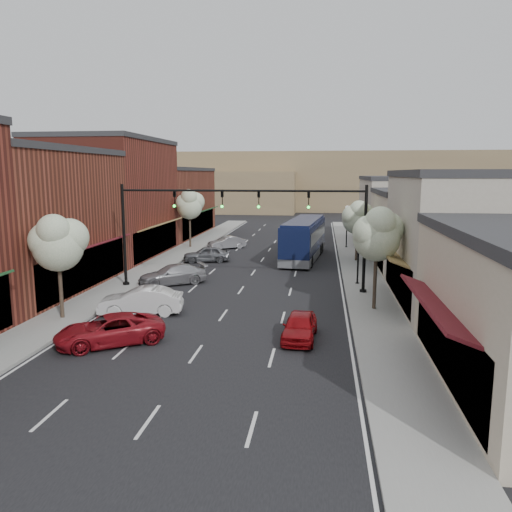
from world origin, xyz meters
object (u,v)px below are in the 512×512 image
at_px(signal_mast_left, 157,220).
at_px(tree_right_far, 358,217).
at_px(lamp_post_far, 347,220).
at_px(red_hatchback, 300,326).
at_px(parked_car_b, 141,301).
at_px(coach_bus, 304,238).
at_px(parked_car_a, 110,330).
at_px(tree_left_far, 190,204).
at_px(parked_car_c, 173,275).
at_px(parked_car_e, 227,243).
at_px(tree_right_near, 378,233).
at_px(signal_mast_right, 327,222).
at_px(tree_left_near, 58,242).
at_px(parked_car_d, 207,254).
at_px(lamp_post_near, 359,243).

relative_size(signal_mast_left, tree_right_far, 1.51).
bearing_deg(lamp_post_far, red_hatchback, -96.67).
bearing_deg(parked_car_b, coach_bus, 146.12).
height_order(parked_car_a, parked_car_b, parked_car_b).
relative_size(tree_left_far, parked_car_a, 1.26).
xyz_separation_m(lamp_post_far, parked_car_c, (-12.85, -18.85, -2.31)).
height_order(lamp_post_far, parked_car_e, lamp_post_far).
bearing_deg(tree_right_far, tree_right_near, -90.00).
bearing_deg(signal_mast_right, tree_left_far, 127.71).
relative_size(signal_mast_right, tree_right_near, 1.38).
relative_size(signal_mast_right, coach_bus, 0.68).
xyz_separation_m(signal_mast_left, parked_car_a, (1.42, -11.28, -3.95)).
height_order(tree_left_near, parked_car_d, tree_left_near).
bearing_deg(tree_left_near, signal_mast_left, 71.90).
bearing_deg(lamp_post_far, tree_left_far, -172.70).
relative_size(signal_mast_right, parked_car_c, 1.72).
xyz_separation_m(tree_left_near, lamp_post_far, (16.05, 28.06, -1.22)).
distance_m(lamp_post_far, parked_car_a, 33.59).
relative_size(signal_mast_right, lamp_post_near, 1.85).
relative_size(parked_car_a, parked_car_d, 1.19).
relative_size(lamp_post_near, parked_car_b, 0.97).
distance_m(tree_left_near, parked_car_c, 10.37).
distance_m(tree_right_far, parked_car_b, 22.63).
bearing_deg(parked_car_a, red_hatchback, 68.82).
bearing_deg(parked_car_c, coach_bus, 111.54).
height_order(tree_left_near, parked_car_c, tree_left_near).
height_order(parked_car_a, parked_car_d, parked_car_d).
bearing_deg(coach_bus, parked_car_a, -102.21).
distance_m(red_hatchback, parked_car_b, 9.41).
bearing_deg(lamp_post_far, parked_car_d, -142.08).
distance_m(lamp_post_near, lamp_post_far, 17.50).
bearing_deg(tree_right_far, parked_car_e, 154.57).
height_order(lamp_post_far, parked_car_c, lamp_post_far).
relative_size(coach_bus, parked_car_c, 2.52).
xyz_separation_m(lamp_post_near, lamp_post_far, (0.00, 17.50, 0.00)).
bearing_deg(tree_left_far, parked_car_a, -82.10).
bearing_deg(parked_car_c, signal_mast_left, -58.38).
bearing_deg(parked_car_b, red_hatchback, 60.02).
bearing_deg(parked_car_b, signal_mast_left, 178.81).
bearing_deg(lamp_post_near, signal_mast_left, -169.44).
bearing_deg(tree_right_near, tree_left_far, 127.04).
distance_m(tree_right_near, parked_car_e, 25.80).
bearing_deg(parked_car_e, tree_right_far, 26.94).
relative_size(lamp_post_far, red_hatchback, 1.19).
xyz_separation_m(tree_left_far, parked_car_c, (3.21, -16.79, -3.91)).
height_order(lamp_post_near, coach_bus, lamp_post_near).
bearing_deg(lamp_post_far, signal_mast_left, -123.86).
bearing_deg(parked_car_a, lamp_post_far, 125.84).
distance_m(tree_right_near, tree_left_far, 27.56).
relative_size(tree_right_near, tree_left_near, 1.05).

